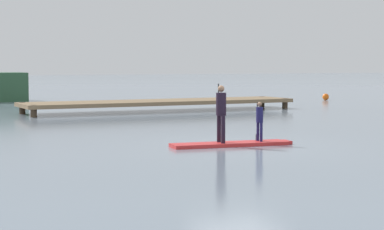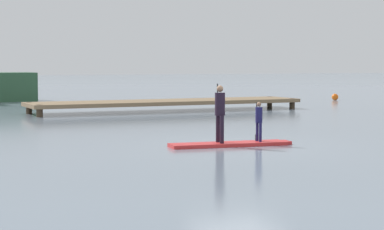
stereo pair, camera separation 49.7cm
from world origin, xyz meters
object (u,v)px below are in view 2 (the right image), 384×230
at_px(paddleboard_near, 231,144).
at_px(paddler_child_solo, 259,119).
at_px(paddler_adult, 220,110).
at_px(mooring_buoy_near, 335,97).

xyz_separation_m(paddleboard_near, paddler_child_solo, (0.85, -0.10, 0.68)).
xyz_separation_m(paddler_adult, mooring_buoy_near, (17.74, 18.72, -0.82)).
height_order(paddler_adult, paddler_child_solo, paddler_adult).
bearing_deg(paddler_adult, paddler_child_solo, -7.37).
height_order(paddleboard_near, mooring_buoy_near, mooring_buoy_near).
bearing_deg(paddler_child_solo, paddleboard_near, 173.15).
distance_m(paddler_adult, paddler_child_solo, 1.22).
bearing_deg(mooring_buoy_near, paddler_child_solo, -131.29).
distance_m(paddler_adult, mooring_buoy_near, 25.80).
relative_size(paddleboard_near, paddler_child_solo, 3.18).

